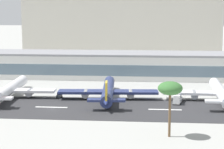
# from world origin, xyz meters

# --- Properties ---
(ground_plane) EXTENTS (1400.00, 1400.00, 0.00)m
(ground_plane) POSITION_xyz_m (0.00, 0.00, 0.00)
(ground_plane) COLOR #9E9E99
(runway_strip) EXTENTS (800.00, 34.75, 0.08)m
(runway_strip) POSITION_xyz_m (0.00, 2.58, 0.04)
(runway_strip) COLOR #2D2D30
(runway_strip) RESTS_ON ground_plane
(runway_centreline_dash_4) EXTENTS (12.00, 1.20, 0.01)m
(runway_centreline_dash_4) POSITION_xyz_m (-0.76, 2.58, 0.09)
(runway_centreline_dash_4) COLOR white
(runway_centreline_dash_4) RESTS_ON runway_strip
(runway_centreline_dash_5) EXTENTS (12.00, 1.20, 0.01)m
(runway_centreline_dash_5) POSITION_xyz_m (41.06, 2.58, 0.09)
(runway_centreline_dash_5) COLOR white
(runway_centreline_dash_5) RESTS_ON runway_strip
(terminal_building) EXTENTS (210.41, 25.60, 13.22)m
(terminal_building) POSITION_xyz_m (19.49, 73.02, 6.61)
(terminal_building) COLOR silver
(terminal_building) RESTS_ON ground_plane
(distant_hotel_block) EXTENTS (138.99, 35.95, 45.31)m
(distant_hotel_block) POSITION_xyz_m (14.58, 164.71, 22.65)
(distant_hotel_block) COLOR beige
(distant_hotel_block) RESTS_ON ground_plane
(airliner_red_tail_gate_0) EXTENTS (37.81, 50.07, 10.45)m
(airliner_red_tail_gate_0) POSITION_xyz_m (-21.70, 17.36, 3.33)
(airliner_red_tail_gate_0) COLOR white
(airliner_red_tail_gate_0) RESTS_ON ground_plane
(airliner_gold_tail_gate_1) EXTENTS (40.42, 50.61, 10.56)m
(airliner_gold_tail_gate_1) POSITION_xyz_m (18.82, 17.72, 3.37)
(airliner_gold_tail_gate_1) COLOR navy
(airliner_gold_tail_gate_1) RESTS_ON ground_plane
(airliner_blue_tail_gate_2) EXTENTS (45.32, 49.51, 10.33)m
(airliner_blue_tail_gate_2) POSITION_xyz_m (63.27, 19.05, 3.29)
(airliner_blue_tail_gate_2) COLOR silver
(airliner_blue_tail_gate_2) RESTS_ON ground_plane
(service_baggage_tug_0) EXTENTS (2.26, 3.39, 2.20)m
(service_baggage_tug_0) POSITION_xyz_m (-1.34, 19.34, 1.05)
(service_baggage_tug_0) COLOR #2D3338
(service_baggage_tug_0) RESTS_ON ground_plane
(service_fuel_truck_1) EXTENTS (4.23, 8.85, 3.95)m
(service_fuel_truck_1) POSITION_xyz_m (46.27, 13.86, 2.03)
(service_fuel_truck_1) COLOR white
(service_fuel_truck_1) RESTS_ON ground_plane
(palm_tree_1) EXTENTS (6.99, 6.99, 16.07)m
(palm_tree_1) POSITION_xyz_m (41.22, -30.13, 13.89)
(palm_tree_1) COLOR brown
(palm_tree_1) RESTS_ON ground_plane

